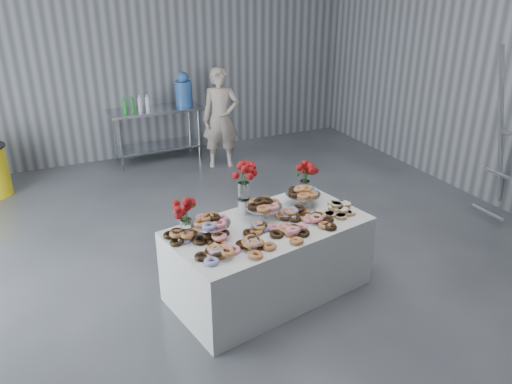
# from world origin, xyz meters

# --- Properties ---
(ground) EXTENTS (9.00, 9.00, 0.00)m
(ground) POSITION_xyz_m (0.00, 0.00, 0.00)
(ground) COLOR #3C3E44
(ground) RESTS_ON ground
(room_walls) EXTENTS (8.04, 9.04, 4.02)m
(room_walls) POSITION_xyz_m (-0.27, 0.07, 2.64)
(room_walls) COLOR gray
(room_walls) RESTS_ON ground
(display_table) EXTENTS (2.05, 1.33, 0.75)m
(display_table) POSITION_xyz_m (0.28, -0.08, 0.38)
(display_table) COLOR silver
(display_table) RESTS_ON ground
(prep_table) EXTENTS (1.50, 0.60, 0.90)m
(prep_table) POSITION_xyz_m (0.28, 4.10, 0.62)
(prep_table) COLOR silver
(prep_table) RESTS_ON ground
(donut_mounds) EXTENTS (1.92, 1.12, 0.09)m
(donut_mounds) POSITION_xyz_m (0.28, -0.13, 0.80)
(donut_mounds) COLOR #C88B49
(donut_mounds) RESTS_ON display_table
(cake_stand_left) EXTENTS (0.36, 0.36, 0.17)m
(cake_stand_left) POSITION_xyz_m (-0.28, -0.04, 0.89)
(cake_stand_left) COLOR silver
(cake_stand_left) RESTS_ON display_table
(cake_stand_mid) EXTENTS (0.36, 0.36, 0.17)m
(cake_stand_mid) POSITION_xyz_m (0.31, 0.07, 0.89)
(cake_stand_mid) COLOR silver
(cake_stand_mid) RESTS_ON display_table
(cake_stand_right) EXTENTS (0.36, 0.36, 0.17)m
(cake_stand_right) POSITION_xyz_m (0.80, 0.17, 0.89)
(cake_stand_right) COLOR silver
(cake_stand_right) RESTS_ON display_table
(danish_pile) EXTENTS (0.48, 0.48, 0.11)m
(danish_pile) POSITION_xyz_m (1.05, -0.09, 0.81)
(danish_pile) COLOR silver
(danish_pile) RESTS_ON display_table
(bouquet_left) EXTENTS (0.26, 0.26, 0.42)m
(bouquet_left) POSITION_xyz_m (-0.50, 0.03, 1.05)
(bouquet_left) COLOR white
(bouquet_left) RESTS_ON display_table
(bouquet_right) EXTENTS (0.26, 0.26, 0.42)m
(bouquet_right) POSITION_xyz_m (0.92, 0.34, 1.05)
(bouquet_right) COLOR white
(bouquet_right) RESTS_ON display_table
(bouquet_center) EXTENTS (0.26, 0.26, 0.57)m
(bouquet_center) POSITION_xyz_m (0.17, 0.25, 1.13)
(bouquet_center) COLOR silver
(bouquet_center) RESTS_ON display_table
(water_jug) EXTENTS (0.28, 0.28, 0.55)m
(water_jug) POSITION_xyz_m (0.78, 4.10, 1.15)
(water_jug) COLOR #3D78D0
(water_jug) RESTS_ON prep_table
(drink_bottles) EXTENTS (0.54, 0.08, 0.27)m
(drink_bottles) POSITION_xyz_m (-0.04, 4.00, 1.04)
(drink_bottles) COLOR #268C33
(drink_bottles) RESTS_ON prep_table
(person) EXTENTS (0.67, 0.54, 1.61)m
(person) POSITION_xyz_m (1.16, 3.41, 0.80)
(person) COLOR #CC8C93
(person) RESTS_ON ground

